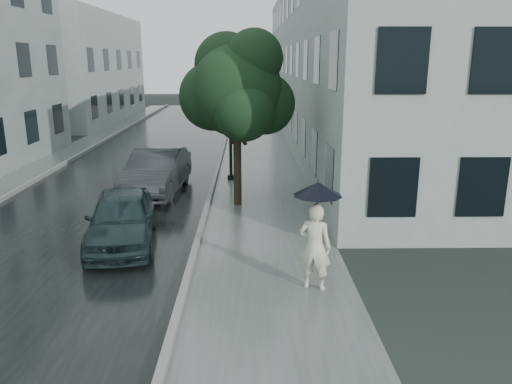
{
  "coord_description": "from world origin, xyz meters",
  "views": [
    {
      "loc": [
        -0.25,
        -10.29,
        4.63
      ],
      "look_at": [
        -0.05,
        2.21,
        1.3
      ],
      "focal_mm": 35.0,
      "sensor_mm": 36.0,
      "label": 1
    }
  ],
  "objects_px": {
    "car_far": "(157,172)",
    "car_near": "(122,218)",
    "pedestrian": "(315,247)",
    "lamp_post": "(226,98)",
    "street_tree": "(237,89)"
  },
  "relations": [
    {
      "from": "pedestrian",
      "to": "car_far",
      "type": "height_order",
      "value": "pedestrian"
    },
    {
      "from": "lamp_post",
      "to": "street_tree",
      "type": "bearing_deg",
      "value": -73.06
    },
    {
      "from": "street_tree",
      "to": "car_far",
      "type": "relative_size",
      "value": 1.18
    },
    {
      "from": "pedestrian",
      "to": "lamp_post",
      "type": "xyz_separation_m",
      "value": [
        -2.18,
        9.79,
        2.27
      ]
    },
    {
      "from": "street_tree",
      "to": "lamp_post",
      "type": "height_order",
      "value": "lamp_post"
    },
    {
      "from": "street_tree",
      "to": "lamp_post",
      "type": "bearing_deg",
      "value": 98.02
    },
    {
      "from": "car_far",
      "to": "car_near",
      "type": "bearing_deg",
      "value": -86.08
    },
    {
      "from": "street_tree",
      "to": "lamp_post",
      "type": "relative_size",
      "value": 0.99
    },
    {
      "from": "street_tree",
      "to": "car_near",
      "type": "distance_m",
      "value": 5.6
    },
    {
      "from": "pedestrian",
      "to": "lamp_post",
      "type": "bearing_deg",
      "value": -58.73
    },
    {
      "from": "street_tree",
      "to": "lamp_post",
      "type": "xyz_separation_m",
      "value": [
        -0.48,
        3.4,
        -0.54
      ]
    },
    {
      "from": "lamp_post",
      "to": "car_far",
      "type": "relative_size",
      "value": 1.2
    },
    {
      "from": "pedestrian",
      "to": "street_tree",
      "type": "height_order",
      "value": "street_tree"
    },
    {
      "from": "street_tree",
      "to": "car_far",
      "type": "distance_m",
      "value": 4.38
    },
    {
      "from": "pedestrian",
      "to": "car_near",
      "type": "distance_m",
      "value": 5.33
    }
  ]
}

